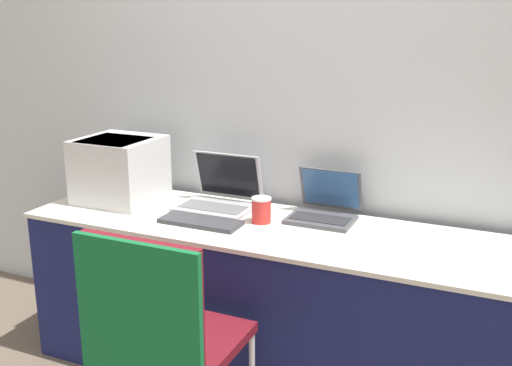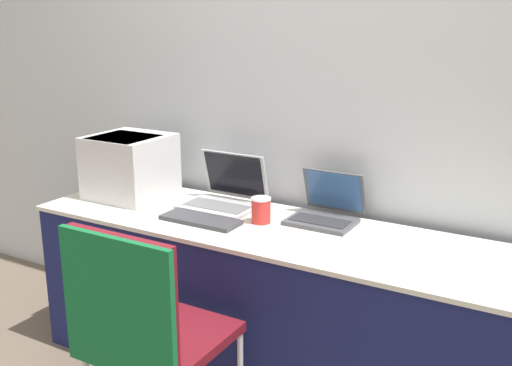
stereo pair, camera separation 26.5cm
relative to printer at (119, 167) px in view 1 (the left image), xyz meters
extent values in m
cube|color=silver|center=(0.86, 0.34, 0.38)|extent=(8.00, 0.05, 2.60)
cube|color=#191E51|center=(0.86, -0.05, -0.56)|extent=(2.29, 0.61, 0.73)
cube|color=silver|center=(0.86, -0.05, -0.18)|extent=(2.31, 0.63, 0.02)
cube|color=silver|center=(0.00, 0.00, -0.01)|extent=(0.37, 0.36, 0.32)
cube|color=black|center=(0.00, -0.03, 0.12)|extent=(0.30, 0.28, 0.06)
cube|color=#B7B7BC|center=(0.50, 0.05, -0.16)|extent=(0.36, 0.24, 0.02)
cube|color=slate|center=(0.50, 0.04, -0.15)|extent=(0.31, 0.13, 0.00)
cube|color=#B7B7BC|center=(0.50, 0.21, -0.04)|extent=(0.36, 0.07, 0.24)
cube|color=black|center=(0.50, 0.20, -0.04)|extent=(0.32, 0.06, 0.21)
cube|color=#4C4C51|center=(1.02, 0.10, -0.16)|extent=(0.29, 0.21, 0.02)
cube|color=#2D2D30|center=(1.02, 0.09, -0.15)|extent=(0.26, 0.12, 0.00)
cube|color=#4C4C51|center=(1.02, 0.24, -0.06)|extent=(0.29, 0.08, 0.20)
cube|color=#2D5184|center=(1.02, 0.24, -0.05)|extent=(0.27, 0.07, 0.18)
cube|color=#3D3D42|center=(0.54, -0.15, -0.16)|extent=(0.37, 0.14, 0.02)
cylinder|color=red|center=(0.78, -0.02, -0.12)|extent=(0.09, 0.09, 0.11)
cylinder|color=white|center=(0.78, -0.02, -0.06)|extent=(0.09, 0.09, 0.01)
cube|color=maroon|center=(0.71, -0.65, -0.45)|extent=(0.46, 0.45, 0.04)
cube|color=maroon|center=(0.71, -0.86, -0.20)|extent=(0.46, 0.03, 0.46)
cylinder|color=silver|center=(0.50, -0.44, -0.70)|extent=(0.02, 0.02, 0.45)
cube|color=#146633|center=(0.71, -0.88, -0.23)|extent=(0.48, 0.02, 0.51)
camera|label=1|loc=(1.80, -2.35, 0.72)|focal=42.00mm
camera|label=2|loc=(2.03, -2.23, 0.72)|focal=42.00mm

